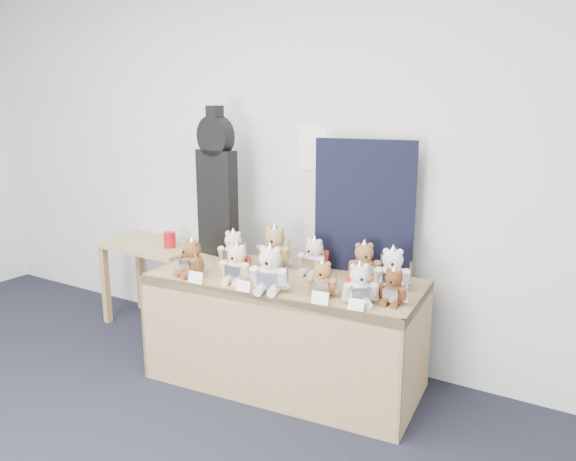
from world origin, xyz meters
The scene contains 21 objects.
room_shell centered at (0.36, 2.49, 1.45)m, with size 6.00×6.00×6.00m.
display_table centered at (0.46, 1.90, 0.55)m, with size 1.75×0.86×0.70m.
side_table centered at (-0.92, 2.23, 0.55)m, with size 0.82×0.47×0.67m.
guitar_case centered at (-0.21, 2.17, 1.21)m, with size 0.32×0.13×1.03m.
navy_board centered at (0.82, 2.31, 1.12)m, with size 0.63×0.02×0.84m, color black.
red_cup centered at (-0.72, 2.22, 0.73)m, with size 0.09×0.09×0.12m, color #B40C15.
teddy_front_far_left centered at (-0.06, 1.70, 0.81)m, with size 0.22×0.20×0.27m.
teddy_front_left centered at (0.25, 1.75, 0.81)m, with size 0.22×0.20×0.27m.
teddy_front_centre centered at (0.52, 1.71, 0.83)m, with size 0.25×0.23×0.30m.
teddy_front_right centered at (0.81, 1.79, 0.80)m, with size 0.19×0.18×0.23m.
teddy_front_far_right centered at (1.04, 1.79, 0.81)m, with size 0.21×0.21×0.26m.
teddy_front_end centered at (1.19, 1.89, 0.79)m, with size 0.18×0.15×0.22m.
teddy_back_left centered at (0.04, 2.01, 0.81)m, with size 0.22×0.20×0.27m.
teddy_back_centre_left centered at (0.29, 2.12, 0.83)m, with size 0.26×0.23×0.31m.
teddy_back_centre_right centered at (0.58, 2.12, 0.81)m, with size 0.22×0.19×0.27m.
teddy_back_right centered at (0.90, 2.17, 0.81)m, with size 0.22×0.22×0.27m.
teddy_back_end centered at (1.11, 2.10, 0.82)m, with size 0.23×0.22×0.28m.
entry_card_a centered at (0.07, 1.59, 0.74)m, with size 0.10×0.00×0.07m, color white.
entry_card_b centered at (0.39, 1.62, 0.74)m, with size 0.09×0.00×0.06m, color white.
entry_card_c centered at (0.87, 1.67, 0.74)m, with size 0.10×0.00×0.07m, color white.
entry_card_d centered at (1.07, 1.69, 0.74)m, with size 0.09×0.00×0.06m, color white.
Camera 1 is at (2.18, -0.85, 1.79)m, focal length 35.00 mm.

